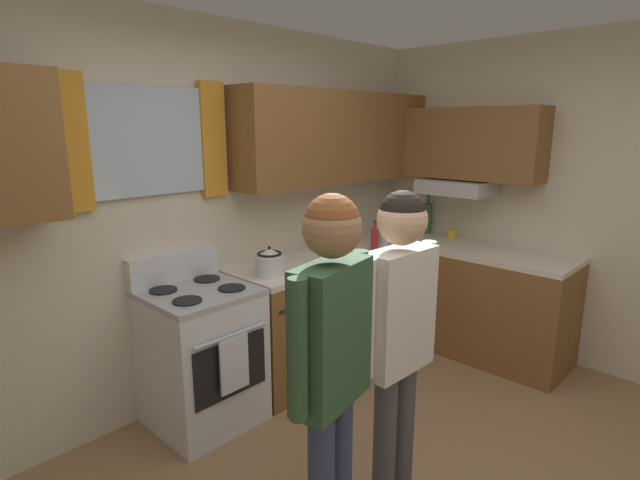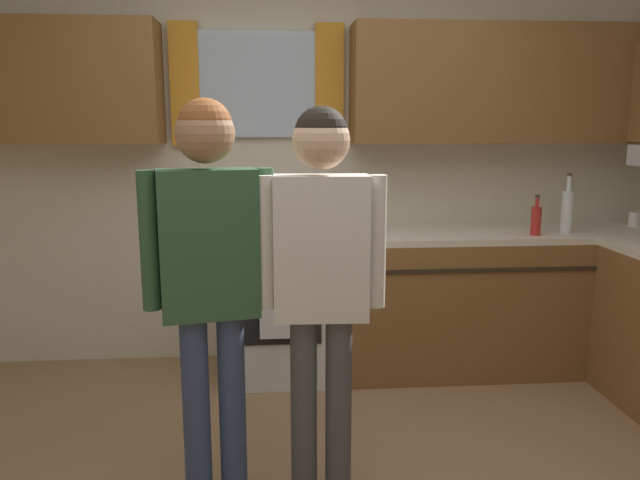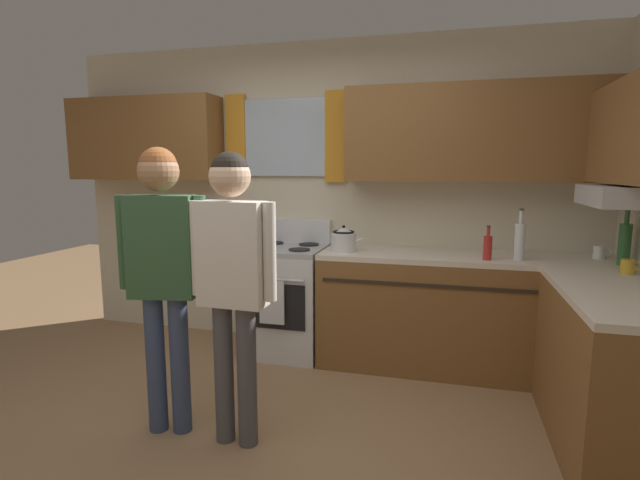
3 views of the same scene
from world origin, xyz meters
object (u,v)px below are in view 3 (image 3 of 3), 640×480
Objects in this scene: stovetop_kettle at (344,239)px; adult_left at (163,257)px; bottle_sauce_red at (488,247)px; bottle_tall_clear at (520,240)px; stove_oven at (287,297)px; adult_in_plaid at (232,265)px; mug_mustard_yellow at (628,267)px; bottle_wine_green at (625,243)px; mug_ceramic_white at (600,252)px.

adult_left reaches higher than stovetop_kettle.
bottle_sauce_red is 2.18m from adult_left.
bottle_tall_clear reaches higher than stovetop_kettle.
stove_oven is 1.50m from adult_in_plaid.
adult_in_plaid reaches higher than bottle_tall_clear.
adult_left is at bearing -160.53° from mug_mustard_yellow.
stove_oven reaches higher than mug_mustard_yellow.
bottle_wine_green is at bearing -1.38° from stovetop_kettle.
adult_left reaches higher than bottle_wine_green.
bottle_sauce_red is at bearing -162.36° from mug_ceramic_white.
stove_oven is at bearing -178.40° from mug_ceramic_white.
bottle_tall_clear is 0.23m from bottle_sauce_red.
stovetop_kettle is (-1.84, -0.17, 0.05)m from mug_ceramic_white.
adult_left is (-2.05, -1.24, 0.00)m from bottle_tall_clear.
bottle_wine_green is 0.32m from mug_mustard_yellow.
bottle_sauce_red is at bearing -6.69° from stove_oven.
bottle_wine_green is at bearing 28.66° from adult_in_plaid.
bottle_tall_clear is 2.39m from adult_left.
mug_ceramic_white is 0.08× the size of adult_in_plaid.
mug_ceramic_white is at bearing 91.98° from mug_mustard_yellow.
bottle_tall_clear is 0.67m from mug_mustard_yellow.
stove_oven is 1.88m from bottle_tall_clear.
mug_ceramic_white is 2.62m from adult_in_plaid.
stove_oven is 0.66× the size of adult_left.
bottle_sauce_red is (1.57, -0.18, 0.53)m from stove_oven.
mug_ceramic_white is at bearing 33.60° from adult_in_plaid.
adult_left is at bearing -155.61° from bottle_wine_green.
adult_left is (-1.83, -1.19, 0.05)m from bottle_sauce_red.
mug_mustard_yellow is at bearing -88.02° from mug_ceramic_white.
mug_ceramic_white is (0.57, 0.20, -0.09)m from bottle_tall_clear.
mug_mustard_yellow is at bearing -17.64° from bottle_sauce_red.
bottle_tall_clear reaches higher than bottle_sauce_red.
mug_mustard_yellow is (0.59, -0.31, -0.10)m from bottle_tall_clear.
bottle_tall_clear is 1.49× the size of bottle_sauce_red.
adult_left is at bearing -148.84° from bottle_tall_clear.
mug_mustard_yellow is 0.50m from mug_ceramic_white.
bottle_wine_green is at bearing 77.63° from mug_mustard_yellow.
stovetop_kettle is at bearing -174.83° from mug_ceramic_white.
adult_left is at bearing -121.44° from stovetop_kettle.
adult_left is (-2.62, -1.44, 0.10)m from mug_ceramic_white.
adult_in_plaid is (-0.34, -1.28, 0.03)m from stovetop_kettle.
bottle_wine_green reaches higher than mug_ceramic_white.
mug_mustard_yellow is at bearing -102.37° from bottle_wine_green.
mug_mustard_yellow is 0.44× the size of stovetop_kettle.
mug_mustard_yellow is at bearing -10.50° from stove_oven.
mug_mustard_yellow is 1.89m from stovetop_kettle.
stove_oven reaches higher than mug_ceramic_white.
adult_in_plaid is at bearing -142.18° from bottle_tall_clear.
bottle_wine_green is 1.92m from stovetop_kettle.
adult_in_plaid reaches higher than mug_ceramic_white.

